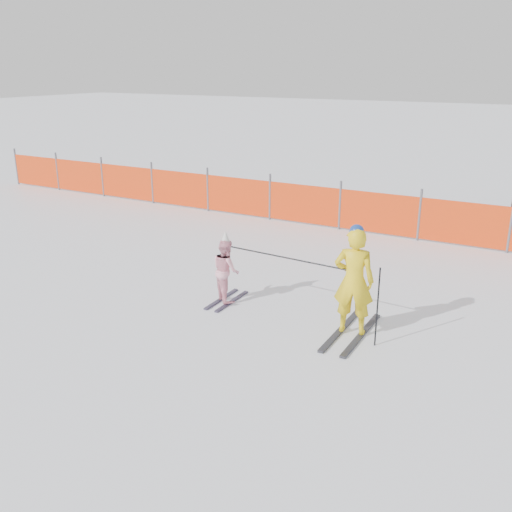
{
  "coord_description": "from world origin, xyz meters",
  "views": [
    {
      "loc": [
        4.31,
        -7.31,
        4.0
      ],
      "look_at": [
        0.0,
        0.5,
        1.0
      ],
      "focal_mm": 40.0,
      "sensor_mm": 36.0,
      "label": 1
    }
  ],
  "objects": [
    {
      "name": "ground",
      "position": [
        0.0,
        0.0,
        0.0
      ],
      "size": [
        120.0,
        120.0,
        0.0
      ],
      "primitive_type": "plane",
      "color": "white",
      "rests_on": "ground"
    },
    {
      "name": "ski_poles",
      "position": [
        1.12,
        0.46,
        0.88
      ],
      "size": [
        2.73,
        0.38,
        1.24
      ],
      "color": "black",
      "rests_on": "ground"
    },
    {
      "name": "adult",
      "position": [
        1.71,
        0.48,
        0.88
      ],
      "size": [
        0.68,
        1.65,
        1.77
      ],
      "color": "black",
      "rests_on": "ground"
    },
    {
      "name": "safety_fence",
      "position": [
        -3.8,
        6.02,
        0.56
      ],
      "size": [
        17.83,
        0.06,
        1.25
      ],
      "color": "#595960",
      "rests_on": "ground"
    },
    {
      "name": "child",
      "position": [
        -0.68,
        0.64,
        0.6
      ],
      "size": [
        0.69,
        1.04,
        1.3
      ],
      "color": "black",
      "rests_on": "ground"
    }
  ]
}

